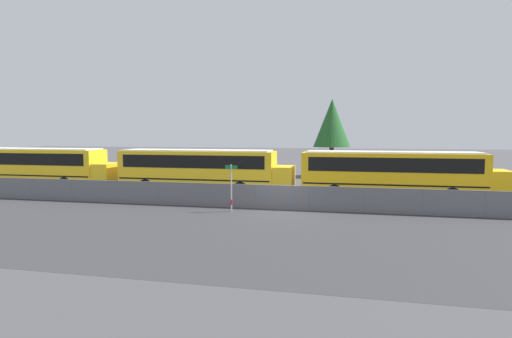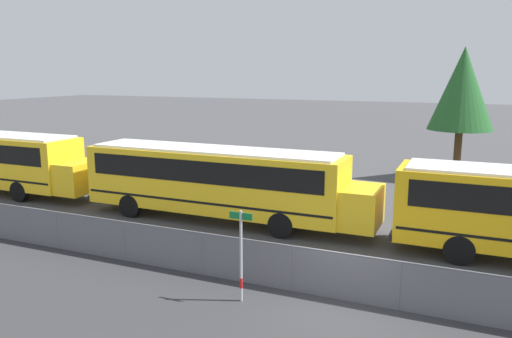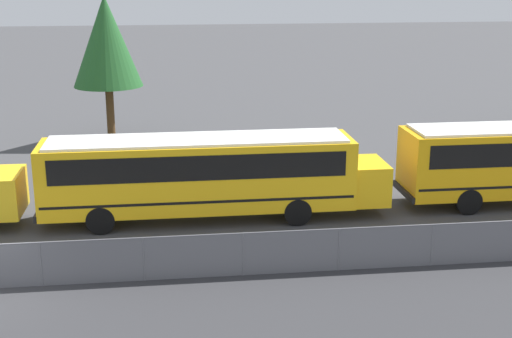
{
  "view_description": "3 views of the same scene",
  "coord_description": "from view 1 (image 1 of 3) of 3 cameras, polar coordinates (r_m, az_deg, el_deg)",
  "views": [
    {
      "loc": [
        3.35,
        -22.72,
        4.41
      ],
      "look_at": [
        -2.87,
        6.3,
        1.78
      ],
      "focal_mm": 28.0,
      "sensor_mm": 36.0,
      "label": 1
    },
    {
      "loc": [
        3.01,
        -13.3,
        6.47
      ],
      "look_at": [
        -5.58,
        6.52,
        2.26
      ],
      "focal_mm": 35.0,
      "sensor_mm": 36.0,
      "label": 2
    },
    {
      "loc": [
        5.51,
        -20.64,
        9.44
      ],
      "look_at": [
        8.77,
        5.13,
        2.01
      ],
      "focal_mm": 50.0,
      "sensor_mm": 36.0,
      "label": 3
    }
  ],
  "objects": [
    {
      "name": "ground_plane",
      "position": [
        23.39,
        3.66,
        -5.81
      ],
      "size": [
        200.0,
        200.0,
        0.0
      ],
      "primitive_type": "plane",
      "color": "#424244"
    },
    {
      "name": "tree_1",
      "position": [
        41.73,
        10.8,
        6.44
      ],
      "size": [
        3.77,
        3.77,
        7.96
      ],
      "color": "#51381E",
      "rests_on": "ground_plane"
    },
    {
      "name": "school_bus_1",
      "position": [
        37.52,
        -28.67,
        0.64
      ],
      "size": [
        13.27,
        2.53,
        3.22
      ],
      "color": "yellow",
      "rests_on": "ground_plane"
    },
    {
      "name": "fence",
      "position": [
        23.26,
        3.67,
        -4.03
      ],
      "size": [
        95.63,
        0.07,
        1.44
      ],
      "color": "#9EA0A5",
      "rests_on": "ground_plane"
    },
    {
      "name": "street_sign",
      "position": [
        22.54,
        -3.55,
        -2.53
      ],
      "size": [
        0.7,
        0.09,
        2.69
      ],
      "color": "#B7B7BC",
      "rests_on": "ground_plane"
    },
    {
      "name": "school_bus_3",
      "position": [
        28.43,
        19.19,
        -0.23
      ],
      "size": [
        13.27,
        2.53,
        3.22
      ],
      "color": "yellow",
      "rests_on": "ground_plane"
    },
    {
      "name": "road_strip",
      "position": [
        17.61,
        0.75,
        -9.42
      ],
      "size": [
        129.56,
        12.0,
        0.01
      ],
      "color": "#333335",
      "rests_on": "ground_plane"
    },
    {
      "name": "school_bus_2",
      "position": [
        30.22,
        -7.89,
        0.3
      ],
      "size": [
        13.27,
        2.53,
        3.22
      ],
      "color": "yellow",
      "rests_on": "ground_plane"
    }
  ]
}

